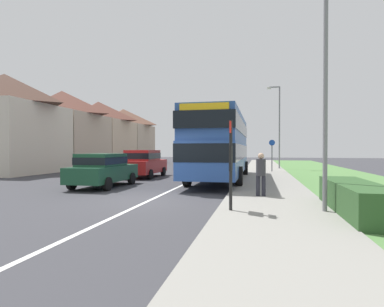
# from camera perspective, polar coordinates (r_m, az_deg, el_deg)

# --- Properties ---
(ground_plane) EXTENTS (120.00, 120.00, 0.00)m
(ground_plane) POSITION_cam_1_polar(r_m,az_deg,el_deg) (11.24, -7.62, -8.44)
(ground_plane) COLOR #38383D
(lane_marking_centre) EXTENTS (0.14, 60.00, 0.01)m
(lane_marking_centre) POSITION_cam_1_polar(r_m,az_deg,el_deg) (18.90, 0.67, -4.68)
(lane_marking_centre) COLOR silver
(lane_marking_centre) RESTS_ON ground_plane
(pavement_near_side) EXTENTS (3.20, 68.00, 0.12)m
(pavement_near_side) POSITION_cam_1_polar(r_m,az_deg,el_deg) (16.53, 13.71, -5.29)
(pavement_near_side) COLOR gray
(pavement_near_side) RESTS_ON ground_plane
(grass_verge_seaward) EXTENTS (6.00, 68.00, 0.08)m
(grass_verge_seaward) POSITION_cam_1_polar(r_m,az_deg,el_deg) (17.19, 28.25, -5.19)
(grass_verge_seaward) COLOR #517F42
(grass_verge_seaward) RESTS_ON ground_plane
(roadside_hedge) EXTENTS (1.10, 4.25, 0.90)m
(roadside_hedge) POSITION_cam_1_polar(r_m,az_deg,el_deg) (9.47, 27.83, -7.50)
(roadside_hedge) COLOR #2D5128
(roadside_hedge) RESTS_ON ground_plane
(double_decker_bus) EXTENTS (2.80, 11.11, 3.70)m
(double_decker_bus) POSITION_cam_1_polar(r_m,az_deg,el_deg) (17.83, 5.26, 1.87)
(double_decker_bus) COLOR #284C93
(double_decker_bus) RESTS_ON ground_plane
(parked_car_dark_green) EXTENTS (1.92, 4.20, 1.59)m
(parked_car_dark_green) POSITION_cam_1_polar(r_m,az_deg,el_deg) (15.42, -15.96, -2.67)
(parked_car_dark_green) COLOR #19472D
(parked_car_dark_green) RESTS_ON ground_plane
(parked_car_red) EXTENTS (1.99, 4.18, 1.75)m
(parked_car_red) POSITION_cam_1_polar(r_m,az_deg,el_deg) (20.22, -8.87, -1.64)
(parked_car_red) COLOR #B21E1E
(parked_car_red) RESTS_ON ground_plane
(pedestrian_at_stop) EXTENTS (0.34, 0.34, 1.67)m
(pedestrian_at_stop) POSITION_cam_1_polar(r_m,az_deg,el_deg) (11.47, 12.49, -3.36)
(pedestrian_at_stop) COLOR #23232D
(pedestrian_at_stop) RESTS_ON ground_plane
(bus_stop_sign) EXTENTS (0.09, 0.52, 2.60)m
(bus_stop_sign) POSITION_cam_1_polar(r_m,az_deg,el_deg) (8.64, 7.11, -0.94)
(bus_stop_sign) COLOR black
(bus_stop_sign) RESTS_ON ground_plane
(cycle_route_sign) EXTENTS (0.44, 0.08, 2.52)m
(cycle_route_sign) POSITION_cam_1_polar(r_m,az_deg,el_deg) (24.25, 14.42, -0.13)
(cycle_route_sign) COLOR slate
(cycle_route_sign) RESTS_ON ground_plane
(street_lamp_near) EXTENTS (1.14, 0.20, 7.77)m
(street_lamp_near) POSITION_cam_1_polar(r_m,az_deg,el_deg) (9.51, 22.64, 16.82)
(street_lamp_near) COLOR slate
(street_lamp_near) RESTS_ON ground_plane
(street_lamp_mid) EXTENTS (1.14, 0.20, 7.33)m
(street_lamp_mid) POSITION_cam_1_polar(r_m,az_deg,el_deg) (28.52, 15.49, 5.59)
(street_lamp_mid) COLOR slate
(street_lamp_mid) RESTS_ON ground_plane
(house_terrace_far_side) EXTENTS (7.09, 27.84, 7.50)m
(house_terrace_far_side) POSITION_cam_1_polar(r_m,az_deg,el_deg) (35.92, -19.48, 3.84)
(house_terrace_far_side) COLOR beige
(house_terrace_far_side) RESTS_ON ground_plane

